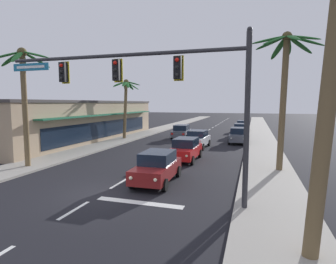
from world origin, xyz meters
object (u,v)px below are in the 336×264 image
Objects in this scene: sedan_parked_nearest_kerb at (243,126)px; sedan_parked_mid_kerb at (238,135)px; storefront_strip_left at (80,120)px; sedan_lead_at_stop_bar at (157,167)px; sedan_third_in_queue at (185,149)px; palm_right_second at (285,72)px; sedan_parked_far_kerb at (241,130)px; traffic_signal_mast at (155,82)px; sedan_fifth_in_queue at (197,139)px; sedan_oncoming_far at (182,132)px; palm_left_nearest at (23,84)px; palm_left_second at (126,97)px.

sedan_parked_mid_kerb is (0.03, -12.75, 0.00)m from sedan_parked_nearest_kerb.
sedan_parked_mid_kerb is 0.17× the size of storefront_strip_left.
sedan_lead_at_stop_bar is 1.00× the size of sedan_parked_mid_kerb.
sedan_third_in_queue is 8.68m from palm_right_second.
sedan_parked_far_kerb is 0.17× the size of storefront_strip_left.
traffic_signal_mast reaches higher than sedan_parked_far_kerb.
palm_right_second reaches higher than sedan_parked_mid_kerb.
sedan_third_in_queue is 0.17× the size of storefront_strip_left.
storefront_strip_left is (-14.40, 1.71, 1.45)m from sedan_fifth_in_queue.
sedan_parked_mid_kerb is (3.65, 4.27, 0.00)m from sedan_fifth_in_queue.
sedan_oncoming_far is 8.01m from sedan_parked_far_kerb.
sedan_parked_mid_kerb is (2.54, 19.37, -4.36)m from traffic_signal_mast.
palm_left_nearest reaches higher than sedan_oncoming_far.
sedan_parked_far_kerb is (3.33, 16.61, 0.00)m from sedan_third_in_queue.
sedan_parked_nearest_kerb is at bearing 97.54° from palm_right_second.
sedan_lead_at_stop_bar is 12.30m from sedan_fifth_in_queue.
palm_left_nearest is at bearing -149.52° from sedan_third_in_queue.
sedan_parked_mid_kerb is 0.63× the size of palm_left_second.
sedan_parked_far_kerb is (-0.02, 6.19, 0.00)m from sedan_parked_mid_kerb.
sedan_lead_at_stop_bar is 0.52× the size of palm_right_second.
traffic_signal_mast reaches higher than sedan_lead_at_stop_bar.
traffic_signal_mast is 2.55× the size of sedan_fifth_in_queue.
sedan_fifth_in_queue is 0.52× the size of palm_right_second.
palm_left_nearest is at bearing -128.13° from sedan_fifth_in_queue.
palm_left_second is (-6.07, -2.86, 4.24)m from sedan_oncoming_far.
sedan_oncoming_far is 18.21m from palm_right_second.
sedan_lead_at_stop_bar is 0.17× the size of storefront_strip_left.
sedan_parked_nearest_kerb is at bearing 83.34° from sedan_lead_at_stop_bar.
traffic_signal_mast is 22.25m from sedan_oncoming_far.
palm_left_second reaches higher than sedan_third_in_queue.
storefront_strip_left is at bearing 155.76° from palm_right_second.
sedan_parked_nearest_kerb is at bearing 40.35° from storefront_strip_left.
storefront_strip_left is (-11.20, -4.57, 1.45)m from sedan_oncoming_far.
storefront_strip_left reaches higher than sedan_parked_mid_kerb.
palm_right_second is at bearing 33.34° from sedan_lead_at_stop_bar.
palm_left_nearest is at bearing -128.78° from sedan_parked_mid_kerb.
sedan_parked_mid_kerb is at bearing -89.87° from sedan_parked_nearest_kerb.
sedan_fifth_in_queue is 1.01× the size of sedan_parked_nearest_kerb.
sedan_parked_mid_kerb is at bearing -89.83° from sedan_parked_far_kerb.
sedan_fifth_in_queue is 0.17× the size of storefront_strip_left.
sedan_parked_far_kerb is at bearing 70.88° from sedan_fifth_in_queue.
sedan_parked_nearest_kerb is at bearing 90.13° from sedan_parked_mid_kerb.
traffic_signal_mast is 2.58× the size of sedan_third_in_queue.
palm_right_second reaches higher than sedan_parked_far_kerb.
sedan_fifth_in_queue is 11.07m from sedan_parked_far_kerb.
palm_left_nearest is at bearing 176.68° from sedan_lead_at_stop_bar.
sedan_parked_nearest_kerb is at bearing 65.95° from palm_left_nearest.
storefront_strip_left is at bearing -161.60° from palm_left_second.
sedan_oncoming_far is at bearing 125.54° from palm_right_second.
sedan_oncoming_far is 12.18m from storefront_strip_left.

